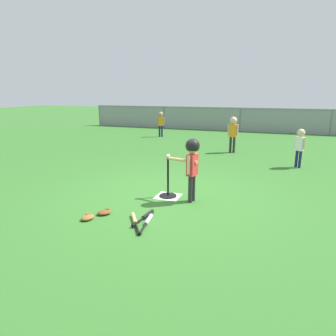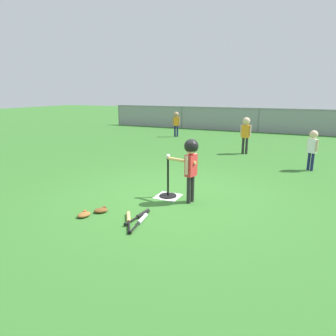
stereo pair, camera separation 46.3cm
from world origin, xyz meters
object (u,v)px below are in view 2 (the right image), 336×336
batter_child (191,158)px  fielder_near_right (246,130)px  spare_bat_silver (141,220)px  spare_bat_wood (129,219)px  baseball_on_tee (168,156)px  batting_tee (168,190)px  glove_by_plate (101,210)px  glove_near_bats (84,215)px  spare_bat_black (141,215)px  fielder_deep_right (176,121)px  fielder_deep_center (313,145)px

batter_child → fielder_near_right: bearing=89.7°
spare_bat_silver → spare_bat_wood: (-0.19, -0.03, 0.00)m
baseball_on_tee → spare_bat_silver: size_ratio=0.11×
batting_tee → glove_by_plate: 1.33m
glove_by_plate → glove_near_bats: (-0.13, -0.26, 0.00)m
batter_child → glove_near_bats: bearing=-134.4°
baseball_on_tee → spare_bat_wood: 1.46m
spare_bat_wood → glove_by_plate: (-0.59, 0.10, 0.01)m
baseball_on_tee → fielder_near_right: 4.68m
batter_child → spare_bat_black: batter_child is taller
fielder_deep_right → fielder_near_right: 4.24m
fielder_deep_right → batting_tee: bearing=-67.7°
batting_tee → fielder_deep_right: size_ratio=0.69×
baseball_on_tee → fielder_near_right: size_ratio=0.06×
spare_bat_silver → glove_near_bats: bearing=-168.4°
glove_near_bats → glove_by_plate: bearing=62.4°
batting_tee → fielder_deep_center: (2.39, 3.24, 0.52)m
spare_bat_wood → fielder_near_right: bearing=84.4°
batter_child → spare_bat_wood: 1.49m
spare_bat_wood → batting_tee: bearing=86.4°
glove_by_plate → glove_near_bats: bearing=-117.6°
batter_child → fielder_deep_center: (1.92, 3.34, -0.16)m
batter_child → fielder_deep_center: batter_child is taller
spare_bat_silver → batter_child: bearing=72.1°
fielder_near_right → baseball_on_tee: bearing=-96.2°
spare_bat_silver → glove_by_plate: bearing=175.1°
glove_by_plate → fielder_deep_right: bearing=105.3°
fielder_near_right → glove_near_bats: 6.24m
fielder_deep_center → spare_bat_silver: (-2.28, -4.46, -0.61)m
fielder_deep_right → spare_bat_black: size_ratio=1.70×
fielder_near_right → spare_bat_silver: size_ratio=1.76×
batting_tee → spare_bat_black: batting_tee is taller
batting_tee → baseball_on_tee: size_ratio=9.94×
fielder_deep_center → spare_bat_black: 4.93m
spare_bat_silver → glove_by_plate: 0.78m
batting_tee → spare_bat_silver: 1.23m
batting_tee → spare_bat_black: bearing=-89.4°
fielder_near_right → fielder_deep_center: 2.36m
baseball_on_tee → batter_child: size_ratio=0.07×
batting_tee → fielder_near_right: bearing=83.8°
batter_child → fielder_near_right: 4.76m
baseball_on_tee → fielder_deep_right: fielder_deep_right is taller
baseball_on_tee → glove_near_bats: baseball_on_tee is taller
baseball_on_tee → spare_bat_black: baseball_on_tee is taller
batting_tee → baseball_on_tee: bearing=0.0°
batter_child → spare_bat_black: bearing=-116.5°
fielder_deep_right → fielder_deep_center: (5.32, -3.91, -0.05)m
batter_child → glove_by_plate: (-1.14, -1.05, -0.77)m
baseball_on_tee → spare_bat_silver: (0.12, -1.22, -0.74)m
fielder_deep_right → spare_bat_wood: size_ratio=1.71×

